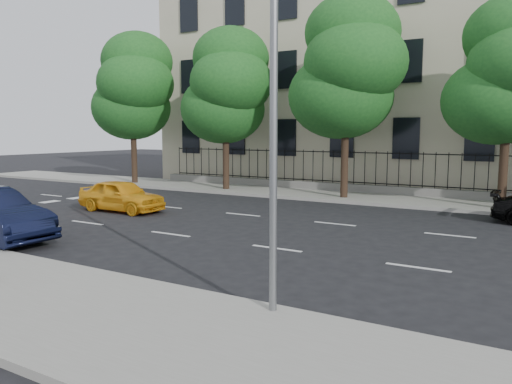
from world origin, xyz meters
TOP-DOWN VIEW (x-y plane):
  - ground at (0.00, 0.00)m, footprint 120.00×120.00m
  - near_sidewalk at (0.00, -4.00)m, footprint 60.00×4.00m
  - far_sidewalk at (0.00, 14.00)m, footprint 60.00×4.00m
  - lane_markings at (0.00, 4.75)m, footprint 49.60×4.62m
  - crosswalk at (-14.00, 4.60)m, footprint 0.50×12.10m
  - masonry_building at (0.00, 22.95)m, footprint 34.60×12.11m
  - iron_fence at (0.00, 15.70)m, footprint 30.00×0.50m
  - street_light at (2.50, -1.77)m, footprint 0.25×3.32m
  - tree_a at (-15.96, 13.36)m, footprint 5.71×5.31m
  - tree_b at (-8.96, 13.36)m, footprint 5.53×5.12m
  - tree_c at (-1.96, 13.36)m, footprint 5.89×5.50m
  - tree_d at (5.04, 13.36)m, footprint 5.34×4.94m
  - yellow_taxi at (-8.89, 5.12)m, footprint 3.97×1.61m

SIDE VIEW (x-z plane):
  - ground at x=0.00m, z-range 0.00..0.00m
  - lane_markings at x=0.00m, z-range 0.00..0.01m
  - crosswalk at x=-14.00m, z-range 0.00..0.01m
  - near_sidewalk at x=0.00m, z-range 0.00..0.15m
  - far_sidewalk at x=0.00m, z-range 0.00..0.15m
  - iron_fence at x=0.00m, z-range -0.45..1.75m
  - yellow_taxi at x=-8.89m, z-range 0.00..1.35m
  - street_light at x=2.50m, z-range 1.12..9.17m
  - tree_d at x=5.04m, z-range 1.42..10.26m
  - tree_b at x=-8.96m, z-range 1.35..10.33m
  - tree_a at x=-15.96m, z-range 1.43..10.82m
  - tree_c at x=-1.96m, z-range 1.51..11.31m
  - masonry_building at x=0.00m, z-range -0.23..18.27m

